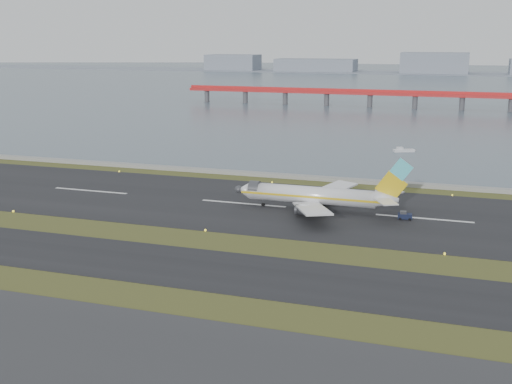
{
  "coord_description": "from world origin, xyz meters",
  "views": [
    {
      "loc": [
        46.93,
        -103.28,
        36.73
      ],
      "look_at": [
        5.64,
        22.0,
        5.03
      ],
      "focal_mm": 45.0,
      "sensor_mm": 36.0,
      "label": 1
    }
  ],
  "objects": [
    {
      "name": "ground",
      "position": [
        0.0,
        0.0,
        0.0
      ],
      "size": [
        1000.0,
        1000.0,
        0.0
      ],
      "primitive_type": "plane",
      "color": "#334518",
      "rests_on": "ground"
    },
    {
      "name": "taxiway_strip",
      "position": [
        0.0,
        -12.0,
        0.05
      ],
      "size": [
        1000.0,
        18.0,
        0.1
      ],
      "primitive_type": "cube",
      "color": "black",
      "rests_on": "ground"
    },
    {
      "name": "runway_strip",
      "position": [
        0.0,
        30.0,
        0.05
      ],
      "size": [
        1000.0,
        45.0,
        0.1
      ],
      "primitive_type": "cube",
      "color": "black",
      "rests_on": "ground"
    },
    {
      "name": "seawall",
      "position": [
        0.0,
        60.0,
        0.5
      ],
      "size": [
        1000.0,
        2.5,
        1.0
      ],
      "primitive_type": "cube",
      "color": "gray",
      "rests_on": "ground"
    },
    {
      "name": "bay_water",
      "position": [
        0.0,
        460.0,
        0.0
      ],
      "size": [
        1400.0,
        800.0,
        1.3
      ],
      "primitive_type": "cube",
      "color": "#41535E",
      "rests_on": "ground"
    },
    {
      "name": "red_pier",
      "position": [
        20.0,
        250.0,
        7.28
      ],
      "size": [
        260.0,
        5.0,
        10.2
      ],
      "color": "red",
      "rests_on": "ground"
    },
    {
      "name": "far_shoreline",
      "position": [
        13.62,
        620.0,
        6.07
      ],
      "size": [
        1400.0,
        80.0,
        60.5
      ],
      "color": "gray",
      "rests_on": "ground"
    },
    {
      "name": "airliner",
      "position": [
        17.5,
        29.13,
        3.46
      ],
      "size": [
        38.52,
        32.89,
        12.8
      ],
      "color": "white",
      "rests_on": "ground"
    },
    {
      "name": "pushback_tug",
      "position": [
        36.15,
        28.06,
        0.89
      ],
      "size": [
        3.04,
        2.02,
        1.83
      ],
      "rotation": [
        0.0,
        0.0,
        0.13
      ],
      "color": "black",
      "rests_on": "ground"
    },
    {
      "name": "workboat_near",
      "position": [
        27.67,
        111.43,
        0.53
      ],
      "size": [
        7.24,
        4.89,
        1.69
      ],
      "rotation": [
        0.0,
        0.0,
        0.43
      ],
      "color": "silver",
      "rests_on": "ground"
    }
  ]
}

